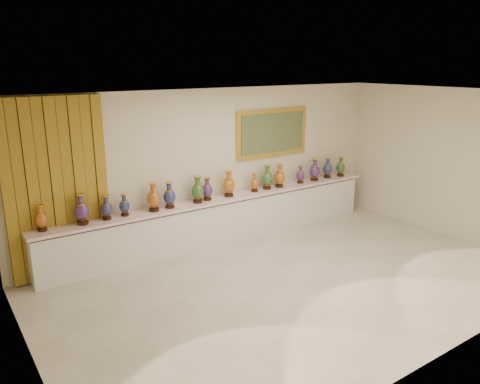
# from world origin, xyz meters

# --- Properties ---
(ground) EXTENTS (8.00, 8.00, 0.00)m
(ground) POSITION_xyz_m (0.00, 0.00, 0.00)
(ground) COLOR beige
(ground) RESTS_ON ground
(room) EXTENTS (8.00, 8.00, 8.00)m
(room) POSITION_xyz_m (-2.32, 2.44, 1.59)
(room) COLOR beige
(room) RESTS_ON ground
(counter) EXTENTS (7.28, 0.48, 0.90)m
(counter) POSITION_xyz_m (0.00, 2.27, 0.44)
(counter) COLOR white
(counter) RESTS_ON ground
(vase_0) EXTENTS (0.25, 0.25, 0.42)m
(vase_0) POSITION_xyz_m (-3.35, 2.29, 1.09)
(vase_0) COLOR black
(vase_0) RESTS_ON counter
(vase_1) EXTENTS (0.24, 0.24, 0.52)m
(vase_1) POSITION_xyz_m (-2.73, 2.24, 1.13)
(vase_1) COLOR black
(vase_1) RESTS_ON counter
(vase_2) EXTENTS (0.20, 0.20, 0.42)m
(vase_2) POSITION_xyz_m (-2.32, 2.25, 1.09)
(vase_2) COLOR black
(vase_2) RESTS_ON counter
(vase_3) EXTENTS (0.19, 0.19, 0.39)m
(vase_3) POSITION_xyz_m (-1.99, 2.28, 1.08)
(vase_3) COLOR black
(vase_3) RESTS_ON counter
(vase_4) EXTENTS (0.28, 0.28, 0.52)m
(vase_4) POSITION_xyz_m (-1.46, 2.23, 1.13)
(vase_4) COLOR black
(vase_4) RESTS_ON counter
(vase_5) EXTENTS (0.28, 0.28, 0.49)m
(vase_5) POSITION_xyz_m (-1.15, 2.24, 1.12)
(vase_5) COLOR black
(vase_5) RESTS_ON counter
(vase_6) EXTENTS (0.28, 0.28, 0.51)m
(vase_6) POSITION_xyz_m (-0.56, 2.24, 1.13)
(vase_6) COLOR black
(vase_6) RESTS_ON counter
(vase_7) EXTENTS (0.26, 0.26, 0.45)m
(vase_7) POSITION_xyz_m (-0.32, 2.28, 1.10)
(vase_7) COLOR black
(vase_7) RESTS_ON counter
(vase_8) EXTENTS (0.31, 0.31, 0.52)m
(vase_8) POSITION_xyz_m (0.16, 2.26, 1.13)
(vase_8) COLOR black
(vase_8) RESTS_ON counter
(vase_9) EXTENTS (0.18, 0.18, 0.39)m
(vase_9) POSITION_xyz_m (0.79, 2.27, 1.08)
(vase_9) COLOR black
(vase_9) RESTS_ON counter
(vase_10) EXTENTS (0.28, 0.28, 0.51)m
(vase_10) POSITION_xyz_m (1.12, 2.27, 1.13)
(vase_10) COLOR black
(vase_10) RESTS_ON counter
(vase_11) EXTENTS (0.28, 0.28, 0.49)m
(vase_11) POSITION_xyz_m (1.44, 2.25, 1.12)
(vase_11) COLOR black
(vase_11) RESTS_ON counter
(vase_12) EXTENTS (0.24, 0.24, 0.39)m
(vase_12) POSITION_xyz_m (2.03, 2.25, 1.08)
(vase_12) COLOR black
(vase_12) RESTS_ON counter
(vase_13) EXTENTS (0.28, 0.28, 0.50)m
(vase_13) POSITION_xyz_m (2.44, 2.24, 1.12)
(vase_13) COLOR black
(vase_13) RESTS_ON counter
(vase_14) EXTENTS (0.28, 0.28, 0.47)m
(vase_14) POSITION_xyz_m (2.87, 2.27, 1.11)
(vase_14) COLOR black
(vase_14) RESTS_ON counter
(vase_15) EXTENTS (0.25, 0.25, 0.46)m
(vase_15) POSITION_xyz_m (3.24, 2.21, 1.10)
(vase_15) COLOR black
(vase_15) RESTS_ON counter
(label_card) EXTENTS (0.10, 0.06, 0.00)m
(label_card) POSITION_xyz_m (-2.52, 2.13, 0.90)
(label_card) COLOR white
(label_card) RESTS_ON counter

